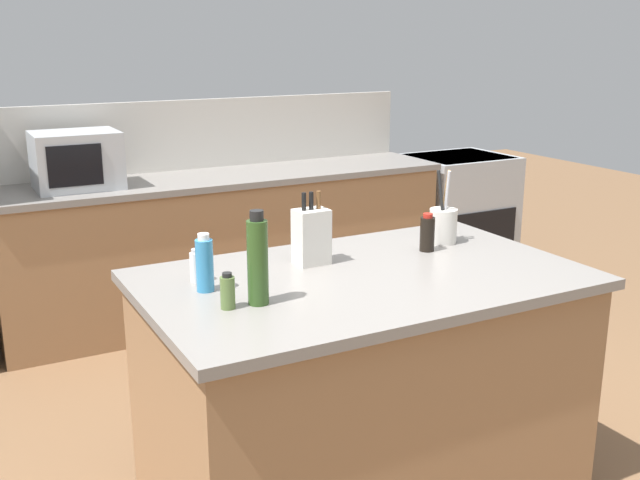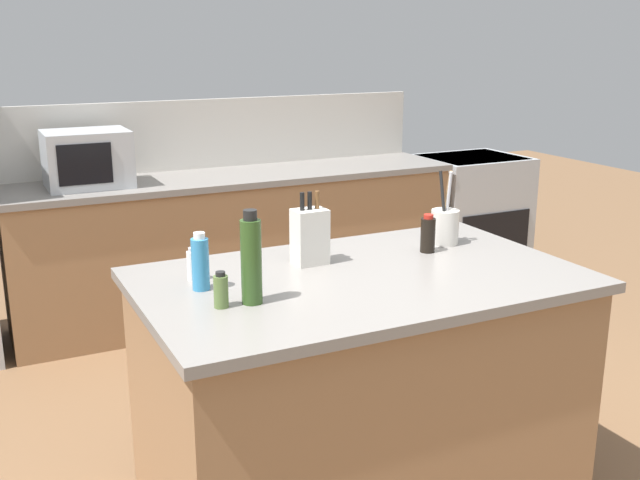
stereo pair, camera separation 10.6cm
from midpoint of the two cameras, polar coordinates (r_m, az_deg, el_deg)
name	(u,v)px [view 1 (the left image)]	position (r m, az deg, el deg)	size (l,w,h in m)	color
back_counter_run	(229,244)	(5.00, -7.58, -0.32)	(2.95, 0.66, 0.94)	#936B47
wall_backsplash	(208,133)	(5.16, -9.11, 8.02)	(2.91, 0.03, 0.46)	beige
kitchen_island	(362,387)	(3.01, 2.17, -11.14)	(1.66, 1.01, 0.94)	#936B47
range_oven	(456,214)	(5.91, 9.86, 1.99)	(0.76, 0.65, 0.92)	#ADB2B7
microwave	(76,160)	(4.64, -18.69, 5.79)	(0.48, 0.39, 0.33)	#ADB2B7
knife_block	(311,236)	(2.93, -1.70, 0.30)	(0.13, 0.10, 0.29)	beige
utensil_crock	(443,224)	(3.27, 8.45, 1.19)	(0.12, 0.12, 0.32)	beige
olive_oil_bottle	(258,261)	(2.50, -5.99, -1.57)	(0.07, 0.07, 0.32)	#2D4C1E
dish_soap_bottle	(205,264)	(2.66, -9.92, -1.83)	(0.06, 0.06, 0.21)	#3384BC
soy_sauce_bottle	(427,233)	(3.14, 7.22, 0.50)	(0.06, 0.06, 0.16)	black
salt_shaker	(196,266)	(2.78, -10.51, -1.99)	(0.05, 0.05, 0.12)	silver
spice_jar_oregano	(228,292)	(2.50, -8.27, -3.94)	(0.05, 0.05, 0.12)	#567038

